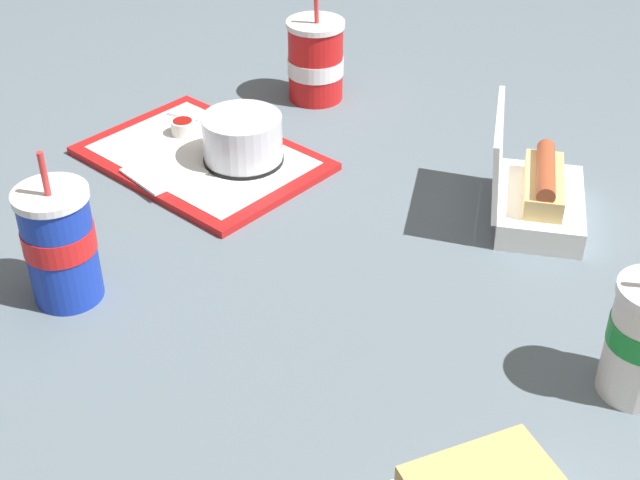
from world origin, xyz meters
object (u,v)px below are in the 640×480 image
(food_tray, at_px, (202,158))
(soda_cup_front, at_px, (60,244))
(ketchup_cup, at_px, (183,127))
(plastic_fork, at_px, (196,119))
(clamshell_hotdog_left, at_px, (536,194))
(soda_cup_corner, at_px, (316,61))
(cake_container, at_px, (243,140))

(food_tray, height_order, soda_cup_front, soda_cup_front)
(food_tray, relative_size, ketchup_cup, 9.82)
(plastic_fork, xyz_separation_m, clamshell_hotdog_left, (0.59, 0.08, 0.02))
(clamshell_hotdog_left, bearing_deg, food_tray, -161.78)
(food_tray, relative_size, soda_cup_front, 1.80)
(ketchup_cup, relative_size, clamshell_hotdog_left, 0.17)
(clamshell_hotdog_left, relative_size, soda_cup_front, 1.06)
(plastic_fork, xyz_separation_m, soda_cup_front, (0.19, -0.44, 0.07))
(food_tray, xyz_separation_m, soda_cup_corner, (0.01, 0.30, 0.07))
(food_tray, xyz_separation_m, soda_cup_front, (0.10, -0.36, 0.08))
(plastic_fork, distance_m, clamshell_hotdog_left, 0.60)
(plastic_fork, bearing_deg, clamshell_hotdog_left, -3.37)
(soda_cup_corner, bearing_deg, clamshell_hotdog_left, -15.06)
(food_tray, relative_size, cake_container, 3.07)
(soda_cup_front, relative_size, soda_cup_corner, 1.06)
(clamshell_hotdog_left, bearing_deg, soda_cup_front, -127.64)
(cake_container, relative_size, ketchup_cup, 3.20)
(cake_container, xyz_separation_m, ketchup_cup, (-0.14, 0.01, -0.02))
(plastic_fork, relative_size, clamshell_hotdog_left, 0.48)
(soda_cup_front, xyz_separation_m, soda_cup_corner, (-0.09, 0.66, -0.01))
(cake_container, relative_size, soda_cup_corner, 0.62)
(food_tray, relative_size, plastic_fork, 3.57)
(ketchup_cup, xyz_separation_m, soda_cup_corner, (0.08, 0.26, 0.05))
(cake_container, xyz_separation_m, soda_cup_corner, (-0.06, 0.27, 0.02))
(food_tray, xyz_separation_m, cake_container, (0.07, 0.03, 0.04))
(soda_cup_corner, bearing_deg, cake_container, -77.81)
(food_tray, bearing_deg, soda_cup_front, -74.90)
(ketchup_cup, bearing_deg, soda_cup_corner, 73.01)
(ketchup_cup, xyz_separation_m, soda_cup_front, (0.17, -0.39, 0.06))
(plastic_fork, height_order, soda_cup_front, soda_cup_front)
(cake_container, bearing_deg, soda_cup_corner, 102.19)
(plastic_fork, distance_m, soda_cup_front, 0.49)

